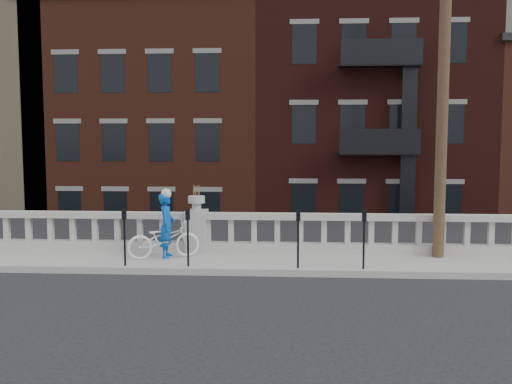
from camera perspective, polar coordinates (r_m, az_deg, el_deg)
ground at (r=11.54m, az=-9.16°, el=-10.47°), size 120.00×120.00×0.00m
sidewalk at (r=14.37m, az=-6.54°, el=-6.94°), size 32.00×2.20×0.15m
balustrade at (r=15.19m, az=-5.94°, el=-4.09°), size 28.00×0.34×1.03m
planter_pedestal at (r=15.16m, az=-5.95°, el=-3.38°), size 0.55×0.55×1.76m
lower_level at (r=33.92m, az=0.26°, el=4.59°), size 80.00×44.00×20.80m
utility_pole at (r=15.04m, az=18.30°, el=13.15°), size 1.60×0.28×10.00m
parking_meter_a at (r=13.71m, az=-13.02°, el=-3.73°), size 0.10×0.09×1.36m
parking_meter_b at (r=13.36m, az=-6.83°, el=-3.87°), size 0.10×0.09×1.36m
parking_meter_c at (r=13.15m, az=4.24°, el=-3.99°), size 0.10×0.09×1.36m
parking_meter_d at (r=13.26m, az=10.75°, el=-4.00°), size 0.10×0.09×1.36m
bicycle at (r=14.45m, az=-9.21°, el=-4.68°), size 1.91×1.28×0.95m
cyclist at (r=14.47m, az=-8.93°, el=-3.30°), size 0.41×0.61×1.63m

